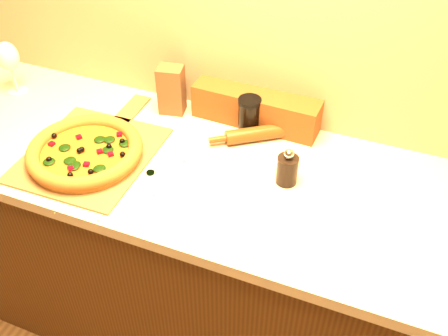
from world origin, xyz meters
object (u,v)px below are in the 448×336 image
pizza_peel (93,151)px  pizza (85,151)px  dark_jar (249,115)px  wine_glass (8,58)px  rolling_pin (262,133)px  pepper_grinder (287,169)px

pizza_peel → pizza: size_ratio=1.61×
pizza_peel → dark_jar: (0.43, 0.31, 0.06)m
pizza → pizza_peel: bearing=90.6°
pizza_peel → wine_glass: 0.54m
pizza_peel → dark_jar: 0.53m
rolling_pin → dark_jar: 0.08m
pepper_grinder → dark_jar: 0.28m
pizza_peel → rolling_pin: 0.56m
pizza → dark_jar: 0.55m
pizza_peel → pepper_grinder: size_ratio=4.77×
pizza → wine_glass: 0.55m
pizza_peel → rolling_pin: (0.49, 0.27, 0.02)m
wine_glass → pizza: bearing=-27.6°
pizza → rolling_pin: bearing=32.5°
pizza_peel → pizza: bearing=-90.5°
pepper_grinder → dark_jar: size_ratio=0.98×
rolling_pin → pizza_peel: bearing=-150.7°
pizza_peel → dark_jar: size_ratio=4.68×
wine_glass → dark_jar: 0.91m
pizza → dark_jar: dark_jar is taller
rolling_pin → dark_jar: dark_jar is taller
pizza_peel → pepper_grinder: pepper_grinder is taller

